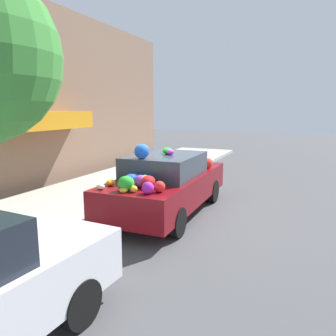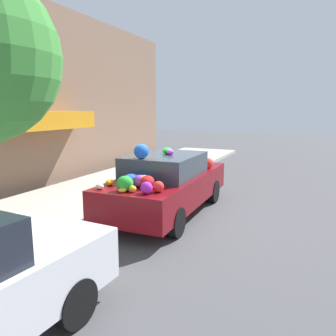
{
  "view_description": "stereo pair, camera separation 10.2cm",
  "coord_description": "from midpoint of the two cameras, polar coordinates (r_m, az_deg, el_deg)",
  "views": [
    {
      "loc": [
        -7.06,
        -3.17,
        2.51
      ],
      "look_at": [
        0.0,
        -0.04,
        1.12
      ],
      "focal_mm": 35.0,
      "sensor_mm": 36.0,
      "label": 1
    },
    {
      "loc": [
        -7.02,
        -3.26,
        2.51
      ],
      "look_at": [
        0.0,
        -0.04,
        1.12
      ],
      "focal_mm": 35.0,
      "sensor_mm": 36.0,
      "label": 2
    }
  ],
  "objects": [
    {
      "name": "art_car",
      "position": [
        7.86,
        -0.54,
        -2.6
      ],
      "size": [
        4.39,
        1.79,
        1.78
      ],
      "rotation": [
        0.0,
        0.0,
        0.02
      ],
      "color": "maroon",
      "rests_on": "ground"
    },
    {
      "name": "ground_plane",
      "position": [
        8.14,
        -0.63,
        -7.77
      ],
      "size": [
        60.0,
        60.0,
        0.0
      ],
      "primitive_type": "plane",
      "color": "#4C4C4F"
    },
    {
      "name": "building_facade",
      "position": [
        10.8,
        -25.6,
        11.4
      ],
      "size": [
        18.0,
        1.2,
        5.91
      ],
      "color": "#846651",
      "rests_on": "ground"
    },
    {
      "name": "fire_hydrant",
      "position": [
        9.21,
        -8.44,
        -2.61
      ],
      "size": [
        0.2,
        0.2,
        0.7
      ],
      "color": "red",
      "rests_on": "sidewalk_curb"
    },
    {
      "name": "sidewalk_curb",
      "position": [
        9.52,
        -15.65,
        -5.05
      ],
      "size": [
        24.0,
        3.2,
        0.14
      ],
      "color": "#B2ADA3",
      "rests_on": "ground"
    }
  ]
}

